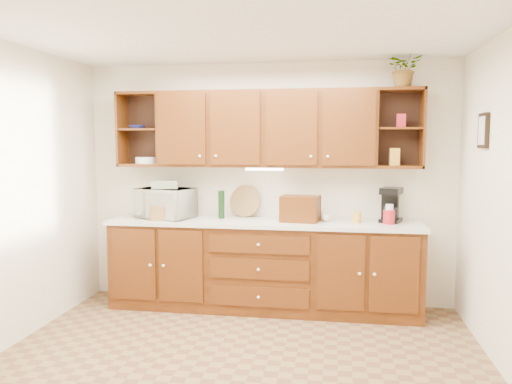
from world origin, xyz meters
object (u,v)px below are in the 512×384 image
(bread_box, at_px, (300,209))
(coffee_maker, at_px, (391,205))
(potted_plant, at_px, (405,68))
(microwave, at_px, (165,203))

(bread_box, relative_size, coffee_maker, 1.08)
(coffee_maker, xyz_separation_m, potted_plant, (0.09, -0.05, 1.37))
(microwave, xyz_separation_m, coffee_maker, (2.37, 0.11, 0.01))
(coffee_maker, height_order, potted_plant, potted_plant)
(bread_box, xyz_separation_m, coffee_maker, (0.92, 0.15, 0.04))
(bread_box, distance_m, coffee_maker, 0.93)
(microwave, xyz_separation_m, potted_plant, (2.47, 0.06, 1.38))
(bread_box, height_order, potted_plant, potted_plant)
(microwave, bearing_deg, coffee_maker, 17.90)
(bread_box, relative_size, potted_plant, 1.02)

